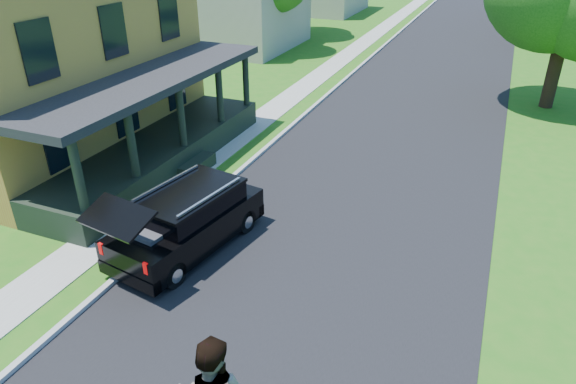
% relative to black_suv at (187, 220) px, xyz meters
% --- Properties ---
extents(ground, '(140.00, 140.00, 0.00)m').
position_rel_black_suv_xyz_m(ground, '(3.20, -2.08, -0.81)').
color(ground, '#236614').
rests_on(ground, ground).
extents(street, '(8.00, 120.00, 0.02)m').
position_rel_black_suv_xyz_m(street, '(3.20, 17.92, -0.81)').
color(street, black).
rests_on(street, ground).
extents(curb, '(0.15, 120.00, 0.12)m').
position_rel_black_suv_xyz_m(curb, '(-0.85, 17.92, -0.81)').
color(curb, '#A1A19C').
rests_on(curb, ground).
extents(sidewalk, '(1.30, 120.00, 0.03)m').
position_rel_black_suv_xyz_m(sidewalk, '(-2.40, 17.92, -0.81)').
color(sidewalk, gray).
rests_on(sidewalk, ground).
extents(front_walk, '(6.50, 1.20, 0.03)m').
position_rel_black_suv_xyz_m(front_walk, '(-6.30, 3.92, -0.81)').
color(front_walk, gray).
rests_on(front_walk, ground).
extents(black_suv, '(2.42, 4.78, 2.13)m').
position_rel_black_suv_xyz_m(black_suv, '(0.00, 0.00, 0.00)').
color(black_suv, black).
rests_on(black_suv, ground).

